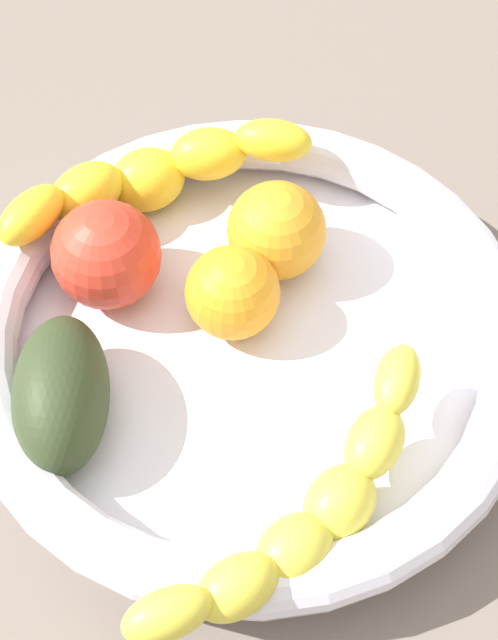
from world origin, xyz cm
name	(u,v)px	position (x,y,z in cm)	size (l,w,h in cm)	color
kitchen_counter	(249,379)	(0.00, 0.00, 1.50)	(120.00, 120.00, 3.00)	#6D6159
fruit_bowl	(249,342)	(0.00, 0.00, 5.95)	(34.33, 34.33, 5.70)	silver
banana_draped_left	(150,176)	(-11.34, -5.98, 8.69)	(10.71, 20.55, 6.04)	yellow
banana_draped_right	(309,513)	(12.19, 2.57, 8.45)	(16.81, 17.01, 4.87)	yellow
orange_front	(233,292)	(-2.10, -0.90, 8.26)	(5.79, 5.79, 5.79)	orange
orange_mid_left	(277,231)	(-6.56, 1.99, 8.50)	(6.28, 6.28, 6.28)	orange
avocado_dark	(61,394)	(4.40, -10.73, 8.08)	(9.86, 5.43, 6.15)	#2E3A20
tomato_red	(106,255)	(-4.90, -8.52, 8.76)	(6.79, 6.79, 6.79)	red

